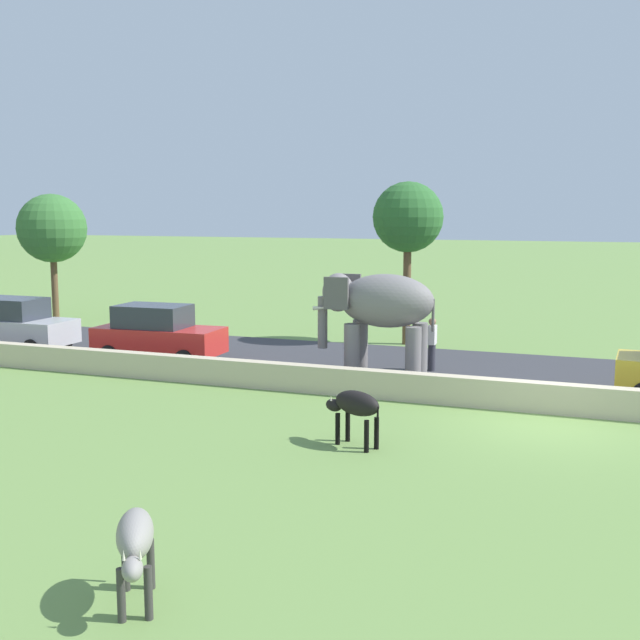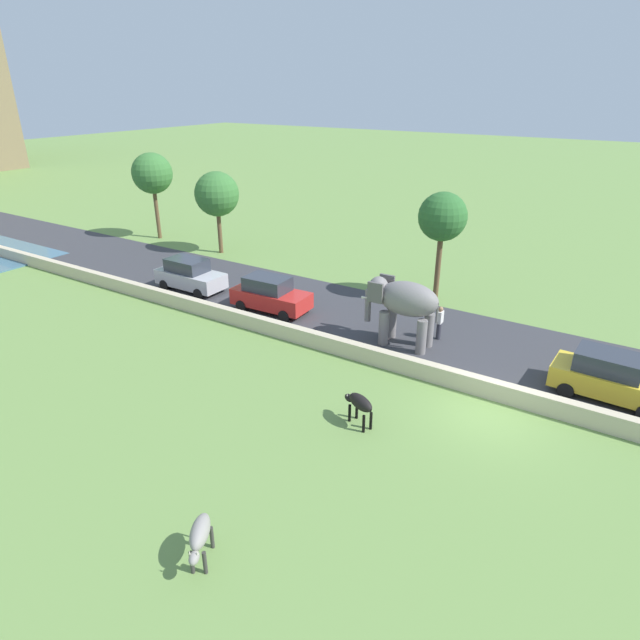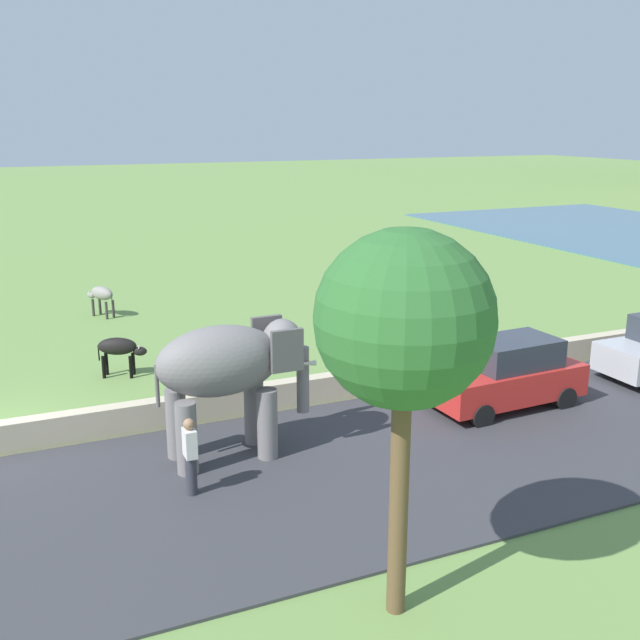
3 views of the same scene
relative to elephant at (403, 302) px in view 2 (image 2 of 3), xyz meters
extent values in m
plane|color=#6B8E47|center=(-3.42, -4.88, -2.04)|extent=(220.00, 220.00, 0.00)
cube|color=#38383D|center=(1.58, 15.12, -2.01)|extent=(7.00, 120.00, 0.06)
cube|color=beige|center=(-2.22, 13.12, -1.68)|extent=(0.40, 110.00, 0.72)
ellipsoid|color=slate|center=(0.00, -0.22, 0.20)|extent=(1.45, 2.73, 1.50)
cylinder|color=slate|center=(-0.43, 0.64, -1.24)|extent=(0.44, 0.44, 1.60)
cylinder|color=slate|center=(0.41, 0.66, -1.24)|extent=(0.44, 0.44, 1.60)
cylinder|color=slate|center=(-0.40, -1.11, -1.24)|extent=(0.44, 0.44, 1.60)
cylinder|color=slate|center=(0.44, -1.09, -1.24)|extent=(0.44, 0.44, 1.60)
ellipsoid|color=slate|center=(-0.02, 1.19, 0.39)|extent=(1.02, 0.92, 1.10)
cube|color=#575454|center=(-0.62, 1.05, 0.43)|extent=(0.13, 0.70, 0.90)
cube|color=#575454|center=(0.58, 1.07, 0.43)|extent=(0.13, 0.70, 0.90)
cylinder|color=slate|center=(-0.03, 1.66, -0.50)|extent=(0.28, 0.28, 1.50)
cone|color=silver|center=(-0.25, 1.59, -0.05)|extent=(0.13, 0.56, 0.17)
cone|color=silver|center=(0.19, 1.60, -0.05)|extent=(0.13, 0.56, 0.17)
cylinder|color=#575454|center=(0.03, -1.55, -0.15)|extent=(0.08, 0.08, 0.90)
cylinder|color=#33333D|center=(1.35, -1.24, -1.61)|extent=(0.22, 0.22, 0.85)
cube|color=silver|center=(1.35, -1.24, -0.91)|extent=(0.36, 0.22, 0.56)
sphere|color=#997051|center=(1.35, -1.24, -0.52)|extent=(0.22, 0.22, 0.22)
cube|color=#B7B7BC|center=(0.00, 12.77, -1.34)|extent=(1.72, 4.01, 0.80)
cube|color=#2D333D|center=(0.00, 12.97, -0.59)|extent=(1.45, 2.21, 0.70)
cylinder|color=black|center=(0.82, 11.48, -1.74)|extent=(0.18, 0.60, 0.60)
cylinder|color=black|center=(-0.80, 11.47, -1.74)|extent=(0.18, 0.60, 0.60)
cylinder|color=black|center=(0.81, 14.08, -1.74)|extent=(0.18, 0.60, 0.60)
cylinder|color=black|center=(-0.81, 14.07, -1.74)|extent=(0.18, 0.60, 0.60)
cube|color=gold|center=(0.00, -8.31, -1.34)|extent=(1.87, 4.07, 0.80)
cube|color=#2D333D|center=(0.01, -8.11, -0.59)|extent=(1.54, 2.26, 0.70)
cylinder|color=black|center=(0.87, -7.05, -1.74)|extent=(0.21, 0.61, 0.60)
cylinder|color=black|center=(-0.75, -6.98, -1.74)|extent=(0.21, 0.61, 0.60)
cube|color=red|center=(0.00, 7.17, -1.34)|extent=(1.87, 4.07, 0.80)
cube|color=#2D333D|center=(0.00, 7.37, -0.59)|extent=(1.54, 2.26, 0.70)
cylinder|color=black|center=(0.87, 5.90, -1.74)|extent=(0.21, 0.61, 0.60)
cylinder|color=black|center=(-0.75, 5.83, -1.74)|extent=(0.21, 0.61, 0.60)
cylinder|color=black|center=(0.76, 8.50, -1.74)|extent=(0.21, 0.61, 0.60)
cylinder|color=black|center=(-0.86, 8.43, -1.74)|extent=(0.21, 0.61, 0.60)
ellipsoid|color=black|center=(-6.36, -1.42, -1.14)|extent=(0.84, 1.18, 0.50)
cylinder|color=black|center=(-6.35, -1.00, -1.71)|extent=(0.10, 0.10, 0.65)
cylinder|color=black|center=(-6.07, -1.13, -1.71)|extent=(0.10, 0.10, 0.65)
cylinder|color=black|center=(-6.65, -1.71, -1.71)|extent=(0.10, 0.10, 0.65)
cylinder|color=black|center=(-6.37, -1.83, -1.71)|extent=(0.10, 0.10, 0.65)
ellipsoid|color=black|center=(-6.11, -0.84, -1.29)|extent=(0.38, 0.46, 0.26)
cone|color=beige|center=(-6.19, -0.80, -1.12)|extent=(0.04, 0.04, 0.12)
cone|color=beige|center=(-6.03, -0.87, -1.12)|extent=(0.04, 0.04, 0.12)
cylinder|color=black|center=(-6.57, -1.91, -1.34)|extent=(0.04, 0.04, 0.45)
ellipsoid|color=gray|center=(-13.38, -0.88, -1.14)|extent=(1.17, 0.94, 0.50)
cylinder|color=#373533|center=(-13.63, -1.21, -1.71)|extent=(0.10, 0.10, 0.65)
cylinder|color=#373533|center=(-13.79, -0.95, -1.71)|extent=(0.10, 0.10, 0.65)
cylinder|color=#373533|center=(-12.97, -0.82, -1.71)|extent=(0.10, 0.10, 0.65)
cylinder|color=#373533|center=(-13.12, -0.55, -1.71)|extent=(0.10, 0.10, 0.65)
ellipsoid|color=gray|center=(-13.92, -1.21, -1.29)|extent=(0.47, 0.41, 0.26)
cone|color=beige|center=(-13.87, -1.28, -1.12)|extent=(0.04, 0.04, 0.12)
cone|color=beige|center=(-13.97, -1.13, -1.12)|extent=(0.04, 0.04, 0.12)
cylinder|color=#373533|center=(-12.91, -0.61, -1.34)|extent=(0.04, 0.04, 0.45)
cylinder|color=brown|center=(5.94, 0.69, -0.21)|extent=(0.28, 0.28, 3.64)
sphere|color=#2D662D|center=(5.94, 0.69, 2.47)|extent=(2.47, 2.47, 2.47)
cylinder|color=brown|center=(6.40, 16.35, -0.55)|extent=(0.28, 0.28, 2.97)
sphere|color=#387033|center=(6.40, 16.35, 1.95)|extent=(2.92, 2.92, 2.92)
cylinder|color=brown|center=(6.77, 22.81, -0.17)|extent=(0.28, 0.28, 3.74)
sphere|color=#387033|center=(6.77, 22.81, 2.71)|extent=(2.88, 2.88, 2.88)
camera|label=1|loc=(-20.93, -6.08, 2.69)|focal=43.87mm
camera|label=2|loc=(-19.95, -8.45, 8.64)|focal=30.09mm
camera|label=3|loc=(14.20, -4.17, 5.04)|focal=41.38mm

